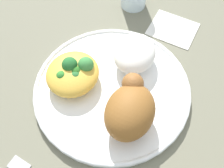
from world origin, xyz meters
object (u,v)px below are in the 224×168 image
object	(u,v)px
mac_cheese_with_broccoli	(73,73)
plate	(112,89)
napkin	(173,29)
roasted_chicken	(130,110)
rice_pile	(135,53)

from	to	relation	value
mac_cheese_with_broccoli	plate	bearing A→B (deg)	-81.03
plate	napkin	distance (m)	0.21
plate	roasted_chicken	bearing A→B (deg)	-133.04
plate	roasted_chicken	xyz separation A→B (m)	(-0.05, -0.05, 0.05)
mac_cheese_with_broccoli	napkin	bearing A→B (deg)	-32.62
rice_pile	mac_cheese_with_broccoli	bearing A→B (deg)	133.31
plate	rice_pile	xyz separation A→B (m)	(0.07, -0.02, 0.03)
napkin	rice_pile	bearing A→B (deg)	159.97
mac_cheese_with_broccoli	napkin	xyz separation A→B (m)	(0.21, -0.14, -0.04)
plate	napkin	bearing A→B (deg)	-17.51
roasted_chicken	rice_pile	size ratio (longest dim) A/B	1.20
roasted_chicken	rice_pile	xyz separation A→B (m)	(0.12, 0.04, -0.01)
plate	napkin	world-z (taller)	plate
mac_cheese_with_broccoli	rice_pile	bearing A→B (deg)	-46.69
roasted_chicken	mac_cheese_with_broccoli	xyz separation A→B (m)	(0.04, 0.12, -0.02)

